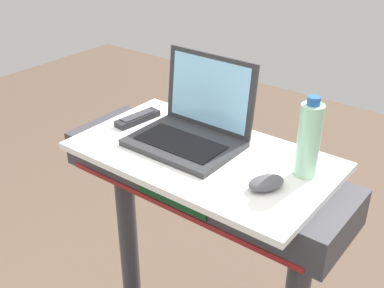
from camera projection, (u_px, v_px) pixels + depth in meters
The scene contains 5 objects.
desk_board at pixel (203, 156), 1.41m from camera, with size 0.76×0.43×0.02m, color white.
laptop at pixel (192, 126), 1.45m from camera, with size 0.31×0.26×0.25m.
computer_mouse at pixel (266, 183), 1.23m from camera, with size 0.06×0.10×0.03m, color #4C4C51.
water_bottle at pixel (309, 140), 1.25m from camera, with size 0.06×0.06×0.22m.
tv_remote at pixel (138, 118), 1.59m from camera, with size 0.06×0.16×0.02m.
Camera 1 is at (0.73, -0.29, 1.87)m, focal length 45.53 mm.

